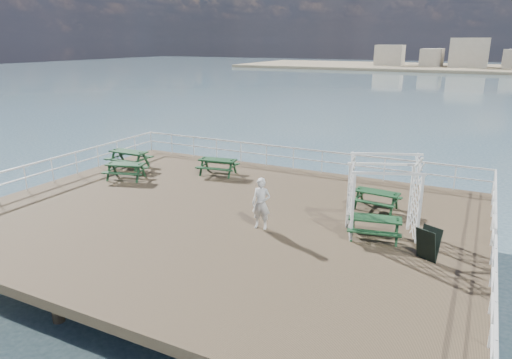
% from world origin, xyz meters
% --- Properties ---
extents(ground, '(18.00, 14.00, 0.30)m').
position_xyz_m(ground, '(0.00, 0.00, -0.15)').
color(ground, brown).
rests_on(ground, ground).
extents(sea_backdrop, '(300.00, 300.00, 9.20)m').
position_xyz_m(sea_backdrop, '(12.54, 134.07, -0.51)').
color(sea_backdrop, '#3E5B68').
rests_on(sea_backdrop, ground).
extents(railing, '(17.77, 13.76, 1.10)m').
position_xyz_m(railing, '(-0.07, 2.57, 0.87)').
color(railing, silver).
rests_on(railing, ground).
extents(picnic_table_a, '(1.93, 1.57, 0.93)m').
position_xyz_m(picnic_table_a, '(-7.49, 3.46, 0.59)').
color(picnic_table_a, '#12331A').
rests_on(picnic_table_a, ground).
extents(picnic_table_b, '(1.92, 1.64, 0.84)m').
position_xyz_m(picnic_table_b, '(-2.82, 4.33, 0.54)').
color(picnic_table_b, '#12331A').
rests_on(picnic_table_b, ground).
extents(picnic_table_c, '(1.73, 1.44, 0.79)m').
position_xyz_m(picnic_table_c, '(4.93, 3.03, 0.50)').
color(picnic_table_c, '#12331A').
rests_on(picnic_table_c, ground).
extents(picnic_table_d, '(2.03, 1.80, 0.83)m').
position_xyz_m(picnic_table_d, '(-6.20, 1.79, 0.53)').
color(picnic_table_d, '#12331A').
rests_on(picnic_table_d, ground).
extents(picnic_table_e, '(1.86, 1.61, 0.80)m').
position_xyz_m(picnic_table_e, '(5.47, 0.33, 0.51)').
color(picnic_table_e, '#12331A').
rests_on(picnic_table_e, ground).
extents(trellis_arbor, '(2.50, 1.93, 2.76)m').
position_xyz_m(trellis_arbor, '(5.59, 0.67, 1.22)').
color(trellis_arbor, silver).
rests_on(trellis_arbor, ground).
extents(sandwich_board, '(0.74, 0.66, 0.99)m').
position_xyz_m(sandwich_board, '(7.18, -0.50, 0.48)').
color(sandwich_board, black).
rests_on(sandwich_board, ground).
extents(person, '(0.68, 0.49, 1.75)m').
position_xyz_m(person, '(1.86, -0.56, 0.88)').
color(person, silver).
rests_on(person, ground).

